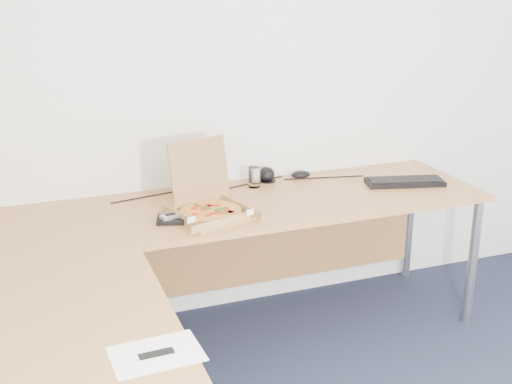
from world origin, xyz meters
name	(u,v)px	position (x,y,z in m)	size (l,w,h in m)	color
desk	(198,252)	(-0.82, 0.97, 0.70)	(2.50, 2.20, 0.73)	#B57840
pizza_box	(210,207)	(-0.67, 1.29, 0.77)	(0.31, 0.36, 0.32)	#AE7C45
drinking_glass	(254,177)	(-0.34, 1.61, 0.78)	(0.06, 0.06, 0.11)	silver
keyboard	(405,182)	(0.42, 1.37, 0.74)	(0.41, 0.14, 0.03)	black
mouse	(301,174)	(-0.04, 1.67, 0.75)	(0.11, 0.07, 0.04)	black
wallet	(171,220)	(-0.86, 1.27, 0.74)	(0.12, 0.10, 0.02)	black
phone	(171,216)	(-0.87, 1.27, 0.76)	(0.09, 0.05, 0.02)	#B2B5BA
paper_sheet	(156,354)	(-1.16, 0.23, 0.73)	(0.27, 0.19, 0.00)	white
dome_speaker	(266,174)	(-0.24, 1.68, 0.77)	(0.10, 0.10, 0.08)	black
cable_bundle	(237,186)	(-0.42, 1.64, 0.73)	(0.66, 0.04, 0.01)	black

